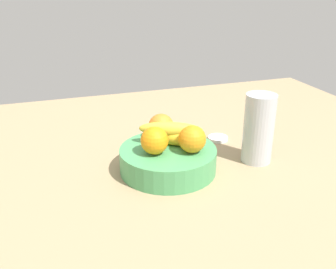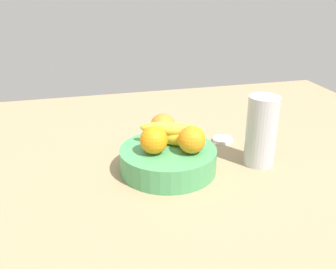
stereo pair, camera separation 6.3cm
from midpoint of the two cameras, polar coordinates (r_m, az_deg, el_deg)
The scene contains 8 objects.
ground_plane at distance 103.86cm, azimuth 0.76°, elevation -5.55°, with size 180.00×140.00×3.00cm, color #9B825F.
fruit_bowl at distance 99.76cm, azimuth 1.80°, elevation -3.81°, with size 25.43×25.43×6.33cm, color #489A5C.
orange_front_left at distance 94.56cm, azimuth -0.27°, elevation -0.89°, with size 7.05×7.05×7.05cm, color orange.
orange_front_right at distance 95.22cm, azimuth 5.49°, elevation -0.83°, with size 7.05×7.05×7.05cm, color orange.
orange_center at distance 103.16cm, azimuth 0.96°, elevation 1.22°, with size 7.05×7.05×7.05cm, color orange.
banana_bunch at distance 99.48cm, azimuth 2.63°, elevation 0.08°, with size 17.25×13.75×6.20cm.
thermos_tumbler at distance 104.43cm, azimuth 15.57°, elevation 0.48°, with size 8.25×8.25×19.25cm, color #B8BCC2.
jar_lid at distance 119.54cm, azimuth 9.74°, elevation -0.80°, with size 6.25×6.25×1.02cm, color white.
Camera 2 is at (20.79, 88.77, 48.45)cm, focal length 40.41 mm.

